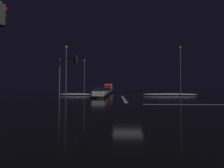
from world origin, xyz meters
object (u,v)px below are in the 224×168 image
(sedan_gray, at_px, (103,92))
(streetlamp_left_far, at_px, (84,74))
(sedan_orange, at_px, (104,91))
(streetlamp_left_near, at_px, (66,67))
(sedan_green, at_px, (109,91))
(sedan_silver, at_px, (100,93))
(sedan_blue, at_px, (107,91))
(traffic_signal_nw, at_px, (66,69))
(streetlamp_right_near, at_px, (180,68))
(box_truck, at_px, (108,88))

(sedan_gray, bearing_deg, streetlamp_left_far, 115.54)
(sedan_orange, bearing_deg, streetlamp_left_near, -123.19)
(sedan_green, bearing_deg, sedan_silver, -90.02)
(sedan_blue, distance_m, streetlamp_left_far, 7.94)
(sedan_silver, xyz_separation_m, sedan_blue, (-0.01, 18.92, 0.00))
(sedan_gray, bearing_deg, sedan_green, 90.02)
(sedan_orange, xyz_separation_m, sedan_blue, (0.42, 6.02, 0.00))
(traffic_signal_nw, height_order, streetlamp_right_near, streetlamp_right_near)
(box_truck, relative_size, streetlamp_left_far, 0.88)
(sedan_gray, bearing_deg, sedan_orange, 93.80)
(streetlamp_right_near, bearing_deg, sedan_green, 122.45)
(sedan_silver, bearing_deg, traffic_signal_nw, -145.88)
(sedan_green, distance_m, streetlamp_left_near, 22.77)
(box_truck, bearing_deg, streetlamp_left_near, -101.62)
(sedan_silver, relative_size, streetlamp_right_near, 0.49)
(traffic_signal_nw, bearing_deg, streetlamp_left_near, 107.86)
(sedan_green, bearing_deg, streetlamp_left_far, -139.95)
(sedan_silver, relative_size, streetlamp_left_near, 0.48)
(sedan_silver, height_order, streetlamp_left_far, streetlamp_left_far)
(streetlamp_left_far, bearing_deg, sedan_gray, -64.46)
(streetlamp_right_near, xyz_separation_m, streetlamp_left_near, (-20.03, 0.00, 0.14))
(streetlamp_left_far, bearing_deg, sedan_green, 40.05)
(box_truck, distance_m, streetlamp_left_near, 29.80)
(streetlamp_right_near, bearing_deg, box_truck, 115.90)
(sedan_green, xyz_separation_m, streetlamp_left_near, (-6.42, -21.40, 4.41))
(streetlamp_right_near, xyz_separation_m, streetlamp_left_far, (-20.03, 16.00, 0.33))
(sedan_blue, bearing_deg, box_truck, 91.87)
(sedan_orange, bearing_deg, sedan_blue, 86.02)
(sedan_blue, bearing_deg, sedan_orange, -93.98)
(sedan_orange, distance_m, streetlamp_left_far, 10.20)
(sedan_silver, height_order, streetlamp_left_near, streetlamp_left_near)
(sedan_gray, height_order, traffic_signal_nw, traffic_signal_nw)
(streetlamp_left_far, bearing_deg, sedan_orange, -48.81)
(sedan_blue, height_order, streetlamp_left_near, streetlamp_left_near)
(box_truck, bearing_deg, streetlamp_left_far, -114.65)
(sedan_orange, bearing_deg, sedan_silver, -88.11)
(sedan_gray, bearing_deg, streetlamp_left_near, -158.42)
(sedan_green, height_order, streetlamp_left_near, streetlamp_left_near)
(sedan_blue, bearing_deg, sedan_silver, -89.98)
(streetlamp_right_near, bearing_deg, sedan_gray, 169.41)
(sedan_blue, bearing_deg, streetlamp_right_near, -48.10)
(sedan_orange, distance_m, streetlamp_left_near, 11.80)
(box_truck, relative_size, streetlamp_right_near, 0.94)
(sedan_orange, xyz_separation_m, streetlamp_left_far, (-5.99, 6.84, 4.61))
(sedan_gray, height_order, streetlamp_left_near, streetlamp_left_near)
(sedan_orange, height_order, streetlamp_left_far, streetlamp_left_far)
(sedan_green, bearing_deg, traffic_signal_nw, -98.69)
(sedan_green, bearing_deg, sedan_blue, -90.13)
(sedan_orange, distance_m, traffic_signal_nw, 16.57)
(streetlamp_left_near, bearing_deg, sedan_silver, -30.24)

